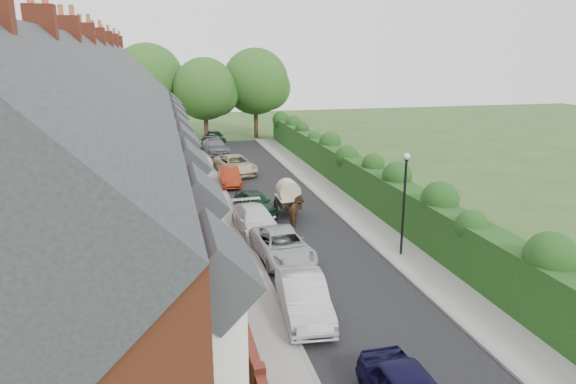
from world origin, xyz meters
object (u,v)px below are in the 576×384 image
car_red (229,177)px  car_silver_a (304,297)px  car_beige (235,165)px  lamppost (405,192)px  car_green (255,203)px  car_grey (215,146)px  car_white (256,221)px  car_black (209,141)px  horse (297,212)px  car_silver_b (282,246)px  horse_cart (288,195)px

car_red → car_silver_a: bearing=-88.2°
car_beige → lamppost: bearing=-85.8°
car_green → car_beige: bearing=76.5°
car_green → car_grey: size_ratio=0.81×
car_white → car_green: bearing=76.2°
car_black → horse: (2.58, -26.95, 0.10)m
car_beige → car_black: size_ratio=1.26×
car_white → car_silver_a: bearing=-93.8°
horse → car_silver_b: bearing=83.2°
car_silver_b → car_red: car_silver_b is taller
car_beige → horse: 14.18m
car_black → car_silver_a: bearing=-80.4°
horse → horse_cart: horse_cart is taller
car_silver_a → car_grey: car_silver_a is taller
lamppost → car_silver_b: lamppost is taller
car_white → car_green: 3.65m
car_green → car_beige: 11.21m
horse_cart → car_silver_a: bearing=-101.0°
car_silver_b → lamppost: bearing=-14.0°
car_green → car_black: (-0.65, 24.06, 0.04)m
car_beige → horse_cart: (1.59, -11.99, 0.52)m
car_silver_a → car_silver_b: 5.62m
car_grey → horse: (2.32, -23.29, 0.09)m
car_grey → car_black: 3.67m
car_beige → car_silver_b: bearing=-102.1°
car_grey → car_black: same height
car_red → horse: horse is taller
car_grey → car_green: bearing=-96.7°
lamppost → car_red: size_ratio=1.27×
lamppost → horse_cart: (-3.82, 7.81, -2.03)m
car_black → car_green: bearing=-79.1°
car_grey → horse: size_ratio=2.57×
car_black → lamppost: bearing=-69.6°
lamppost → horse_cart: lamppost is taller
car_green → horse_cart: horse_cart is taller
car_silver_a → car_white: (-0.11, 9.60, -0.05)m
car_white → car_green: size_ratio=1.22×
car_beige → car_black: car_beige is taller
car_silver_b → car_green: size_ratio=1.24×
car_white → car_green: car_white is taller
lamppost → car_white: (-6.34, 5.00, -2.58)m
car_green → lamppost: bearing=-68.0°
car_red → car_beige: 3.94m
car_silver_a → car_grey: (0.10, 33.60, -0.05)m
car_red → car_beige: (0.99, 3.82, 0.08)m
car_grey → horse_cart: bearing=-91.5°
lamppost → car_silver_a: lamppost is taller
car_silver_a → horse_cart: (2.41, 12.41, 0.49)m
lamppost → car_white: lamppost is taller
car_green → car_red: car_green is taller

